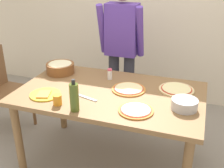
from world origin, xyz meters
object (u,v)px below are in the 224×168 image
object	(u,v)px
chair_wooden_left	(2,86)
pizza_second_cooked	(136,110)
pizza_raw_on_board	(176,89)
olive_oil_bottle	(74,97)
plate_with_slice	(45,94)
mixing_bowl_steel	(184,104)
person_cook	(122,47)
cup_orange	(57,100)
popcorn_bowl	(60,67)
chef_knife	(80,95)
pizza_cooked_on_tray	(129,89)
dining_table	(110,101)
salt_shaker	(110,74)

from	to	relation	value
chair_wooden_left	pizza_second_cooked	distance (m)	1.69
pizza_raw_on_board	olive_oil_bottle	bearing A→B (deg)	-138.24
pizza_second_cooked	olive_oil_bottle	xyz separation A→B (m)	(-0.44, -0.14, 0.10)
plate_with_slice	mixing_bowl_steel	size ratio (longest dim) A/B	1.30
person_cook	cup_orange	distance (m)	1.14
popcorn_bowl	olive_oil_bottle	distance (m)	0.80
plate_with_slice	mixing_bowl_steel	xyz separation A→B (m)	(1.14, 0.14, 0.03)
pizza_raw_on_board	chef_knife	xyz separation A→B (m)	(-0.76, -0.37, -0.00)
popcorn_bowl	pizza_cooked_on_tray	bearing A→B (deg)	-12.30
pizza_cooked_on_tray	pizza_second_cooked	distance (m)	0.38
dining_table	pizza_second_cooked	xyz separation A→B (m)	(0.30, -0.26, 0.10)
chair_wooden_left	mixing_bowl_steel	distance (m)	2.00
pizza_raw_on_board	mixing_bowl_steel	distance (m)	0.34
pizza_raw_on_board	cup_orange	distance (m)	1.03
person_cook	salt_shaker	xyz separation A→B (m)	(0.04, -0.50, -0.13)
pizza_cooked_on_tray	cup_orange	world-z (taller)	cup_orange
pizza_raw_on_board	salt_shaker	world-z (taller)	salt_shaker
mixing_bowl_steel	olive_oil_bottle	bearing A→B (deg)	-159.42
dining_table	salt_shaker	distance (m)	0.31
dining_table	pizza_raw_on_board	distance (m)	0.59
plate_with_slice	popcorn_bowl	xyz separation A→B (m)	(-0.12, 0.50, 0.05)
dining_table	chair_wooden_left	xyz separation A→B (m)	(-1.32, 0.18, -0.13)
pizza_second_cooked	chef_knife	xyz separation A→B (m)	(-0.52, 0.10, -0.00)
person_cook	salt_shaker	distance (m)	0.52
person_cook	chef_knife	size ratio (longest dim) A/B	5.68
cup_orange	salt_shaker	xyz separation A→B (m)	(0.22, 0.61, 0.01)
dining_table	pizza_second_cooked	distance (m)	0.41
plate_with_slice	cup_orange	distance (m)	0.22
chef_knife	plate_with_slice	bearing A→B (deg)	-162.46
chef_knife	salt_shaker	bearing A→B (deg)	73.13
pizza_cooked_on_tray	olive_oil_bottle	distance (m)	0.57
plate_with_slice	salt_shaker	bearing A→B (deg)	51.11
chair_wooden_left	popcorn_bowl	xyz separation A→B (m)	(0.70, 0.07, 0.28)
olive_oil_bottle	pizza_cooked_on_tray	bearing A→B (deg)	59.11
cup_orange	chef_knife	xyz separation A→B (m)	(0.10, 0.20, -0.04)
dining_table	salt_shaker	world-z (taller)	salt_shaker
chair_wooden_left	cup_orange	world-z (taller)	chair_wooden_left
pizza_cooked_on_tray	salt_shaker	xyz separation A→B (m)	(-0.24, 0.17, 0.04)
dining_table	chair_wooden_left	world-z (taller)	chair_wooden_left
salt_shaker	chef_knife	distance (m)	0.44
pizza_raw_on_board	pizza_second_cooked	world-z (taller)	same
olive_oil_bottle	cup_orange	xyz separation A→B (m)	(-0.17, 0.04, -0.07)
person_cook	pizza_raw_on_board	size ratio (longest dim) A/B	5.31
olive_oil_bottle	cup_orange	distance (m)	0.19
pizza_raw_on_board	salt_shaker	distance (m)	0.64
chef_knife	pizza_raw_on_board	bearing A→B (deg)	26.20
pizza_second_cooked	olive_oil_bottle	bearing A→B (deg)	-162.77
pizza_cooked_on_tray	salt_shaker	size ratio (longest dim) A/B	2.82
pizza_second_cooked	cup_orange	world-z (taller)	cup_orange
chair_wooden_left	cup_orange	bearing A→B (deg)	-28.05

